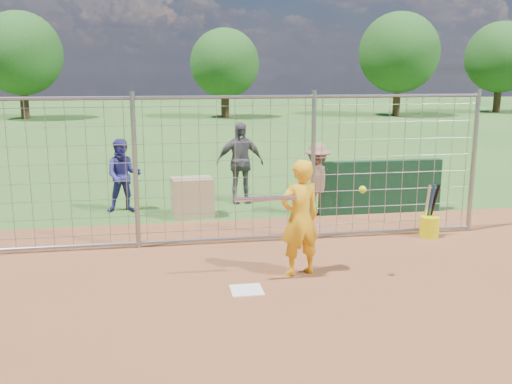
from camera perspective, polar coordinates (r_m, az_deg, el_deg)
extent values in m
plane|color=#2D591E|center=(8.02, -1.17, -9.33)|extent=(100.00, 100.00, 0.00)
cube|color=silver|center=(7.84, -0.95, -9.80)|extent=(0.43, 0.43, 0.02)
cube|color=#11381E|center=(12.11, 12.33, 0.50)|extent=(2.60, 0.20, 1.10)
imported|color=#F4AA15|center=(8.21, 4.40, -2.61)|extent=(0.70, 0.55, 1.70)
imported|color=navy|center=(12.21, -13.12, 1.60)|extent=(0.76, 0.60, 1.53)
imported|color=#4F4F53|center=(12.71, -1.63, 2.97)|extent=(1.09, 0.50, 1.82)
imported|color=#8C5F4C|center=(11.65, 6.10, 1.25)|extent=(1.02, 0.65, 1.49)
cube|color=tan|center=(11.61, -6.39, -0.54)|extent=(0.86, 0.64, 0.80)
cylinder|color=silver|center=(7.73, 0.97, -0.66)|extent=(0.86, 0.07, 0.06)
sphere|color=yellow|center=(7.93, 10.61, 0.24)|extent=(0.10, 0.10, 0.10)
cylinder|color=yellow|center=(10.63, 16.95, -3.36)|extent=(0.34, 0.34, 0.38)
cylinder|color=silver|center=(10.57, 16.70, -1.43)|extent=(0.08, 0.24, 0.84)
cylinder|color=navy|center=(10.60, 17.04, -1.41)|extent=(0.08, 0.24, 0.84)
cylinder|color=black|center=(10.62, 17.28, -1.40)|extent=(0.13, 0.29, 0.83)
cylinder|color=gray|center=(9.53, -11.97, 2.00)|extent=(0.08, 0.08, 2.60)
cylinder|color=gray|center=(9.87, 5.71, 2.55)|extent=(0.08, 0.08, 2.60)
cylinder|color=gray|center=(11.05, 20.91, 2.83)|extent=(0.08, 0.08, 2.60)
cylinder|color=gray|center=(9.46, -3.06, 9.49)|extent=(9.00, 0.05, 0.05)
cylinder|color=gray|center=(9.87, -2.90, -4.69)|extent=(9.00, 0.05, 0.05)
cube|color=gray|center=(9.60, -2.97, 2.01)|extent=(9.00, 0.02, 2.50)
cylinder|color=#3F2B19|center=(37.27, -22.18, 8.72)|extent=(0.50, 0.50, 2.52)
sphere|color=#26561E|center=(37.24, -22.51, 12.69)|extent=(4.90, 4.90, 4.90)
cylinder|color=#3F2B19|center=(35.67, -3.11, 9.18)|extent=(0.50, 0.50, 2.16)
sphere|color=#26561E|center=(35.62, -3.15, 12.75)|extent=(4.20, 4.20, 4.20)
cylinder|color=#3F2B19|center=(38.04, 13.90, 9.36)|extent=(0.50, 0.50, 2.59)
sphere|color=#26561E|center=(38.02, 14.11, 13.37)|extent=(5.04, 5.04, 5.04)
cylinder|color=#3F2B19|center=(43.13, 23.01, 8.96)|extent=(0.50, 0.50, 2.45)
sphere|color=#26561E|center=(43.10, 23.29, 12.29)|extent=(4.76, 4.76, 4.76)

